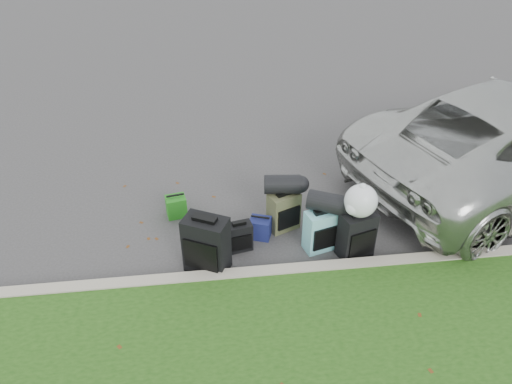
{
  "coord_description": "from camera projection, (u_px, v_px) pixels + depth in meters",
  "views": [
    {
      "loc": [
        -0.79,
        -5.68,
        4.68
      ],
      "look_at": [
        -0.1,
        0.2,
        0.55
      ],
      "focal_mm": 35.0,
      "sensor_mm": 36.0,
      "label": 1
    }
  ],
  "objects": [
    {
      "name": "suitcase_teal",
      "position": [
        321.0,
        231.0,
        6.87
      ],
      "size": [
        0.49,
        0.37,
        0.62
      ],
      "primitive_type": "cube",
      "rotation": [
        0.0,
        0.0,
        0.27
      ],
      "color": "#5DA5AD",
      "rests_on": "ground"
    },
    {
      "name": "ground",
      "position": [
        264.0,
        230.0,
        7.38
      ],
      "size": [
        120.0,
        120.0,
        0.0
      ],
      "primitive_type": "plane",
      "color": "#383535",
      "rests_on": "ground"
    },
    {
      "name": "suitcase_small_black",
      "position": [
        239.0,
        237.0,
        6.91
      ],
      "size": [
        0.38,
        0.26,
        0.43
      ],
      "primitive_type": "cube",
      "rotation": [
        0.0,
        0.0,
        0.2
      ],
      "color": "black",
      "rests_on": "ground"
    },
    {
      "name": "suitcase_large_black_right",
      "position": [
        356.0,
        235.0,
        6.74
      ],
      "size": [
        0.52,
        0.4,
        0.7
      ],
      "primitive_type": "cube",
      "rotation": [
        0.0,
        0.0,
        0.29
      ],
      "color": "black",
      "rests_on": "ground"
    },
    {
      "name": "suitcase_large_black_left",
      "position": [
        207.0,
        245.0,
        6.48
      ],
      "size": [
        0.66,
        0.55,
        0.81
      ],
      "primitive_type": "cube",
      "rotation": [
        0.0,
        0.0,
        -0.46
      ],
      "color": "black",
      "rests_on": "ground"
    },
    {
      "name": "duffel_right",
      "position": [
        326.0,
        202.0,
        6.66
      ],
      "size": [
        0.56,
        0.47,
        0.28
      ],
      "primitive_type": "cylinder",
      "rotation": [
        0.0,
        1.57,
        -0.46
      ],
      "color": "black",
      "rests_on": "suitcase_teal"
    },
    {
      "name": "tote_navy",
      "position": [
        260.0,
        228.0,
        7.16
      ],
      "size": [
        0.35,
        0.31,
        0.31
      ],
      "primitive_type": "cube",
      "rotation": [
        0.0,
        0.0,
        -0.34
      ],
      "color": "navy",
      "rests_on": "ground"
    },
    {
      "name": "trash_bag",
      "position": [
        361.0,
        201.0,
        6.42
      ],
      "size": [
        0.43,
        0.43,
        0.43
      ],
      "primitive_type": "sphere",
      "color": "white",
      "rests_on": "suitcase_large_black_right"
    },
    {
      "name": "curb",
      "position": [
        274.0,
        273.0,
        6.52
      ],
      "size": [
        120.0,
        0.18,
        0.15
      ],
      "primitive_type": "cube",
      "color": "#9E937F",
      "rests_on": "ground"
    },
    {
      "name": "duffel_left",
      "position": [
        282.0,
        184.0,
        7.05
      ],
      "size": [
        0.54,
        0.33,
        0.27
      ],
      "primitive_type": "cylinder",
      "rotation": [
        0.0,
        1.57,
        -0.1
      ],
      "color": "black",
      "rests_on": "suitcase_olive"
    },
    {
      "name": "tote_green",
      "position": [
        176.0,
        206.0,
        7.57
      ],
      "size": [
        0.33,
        0.29,
        0.33
      ],
      "primitive_type": "cube",
      "rotation": [
        0.0,
        0.0,
        0.19
      ],
      "color": "#22791A",
      "rests_on": "ground"
    },
    {
      "name": "suitcase_olive",
      "position": [
        284.0,
        211.0,
        7.26
      ],
      "size": [
        0.5,
        0.42,
        0.6
      ],
      "primitive_type": "cube",
      "rotation": [
        0.0,
        0.0,
        0.4
      ],
      "color": "#3D3E26",
      "rests_on": "ground"
    }
  ]
}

